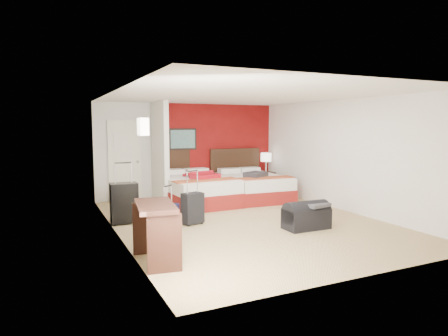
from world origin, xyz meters
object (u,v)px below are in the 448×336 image
nightstand (266,182)px  duffel_bag (306,217)px  bed_left (196,190)px  suitcase_black (124,204)px  red_suitcase_open (201,175)px  suitcase_charcoal (193,209)px  bed_right (253,187)px  table_lamp (266,162)px  suitcase_navy (168,221)px  desk (156,233)px

nightstand → duffel_bag: nightstand is taller
bed_left → suitcase_black: (-2.00, -1.30, 0.06)m
bed_left → red_suitcase_open: red_suitcase_open is taller
suitcase_black → suitcase_charcoal: suitcase_black is taller
bed_right → table_lamp: 1.28m
suitcase_charcoal → suitcase_navy: size_ratio=1.14×
suitcase_navy → table_lamp: bearing=1.1°
suitcase_black → duffel_bag: (3.00, -1.82, -0.18)m
red_suitcase_open → table_lamp: table_lamp is taller
bed_right → red_suitcase_open: bearing=-174.7°
red_suitcase_open → suitcase_black: size_ratio=1.15×
nightstand → duffel_bag: bearing=-110.5°
suitcase_navy → duffel_bag: 2.55m
bed_left → duffel_bag: bed_left is taller
suitcase_charcoal → bed_left: bearing=52.9°
nightstand → suitcase_black: (-4.43, -2.03, 0.10)m
bed_right → nightstand: bearing=45.8°
red_suitcase_open → table_lamp: bearing=7.8°
suitcase_black → bed_left: bearing=34.7°
red_suitcase_open → suitcase_navy: (-1.56, -2.35, -0.45)m
bed_left → suitcase_navy: bearing=-123.1°
bed_left → suitcase_navy: bed_left is taller
suitcase_charcoal → duffel_bag: suitcase_charcoal is taller
bed_left → desk: (-2.02, -3.72, 0.09)m
red_suitcase_open → suitcase_black: bearing=-162.2°
nightstand → suitcase_navy: bearing=-140.9°
table_lamp → desk: 6.31m
bed_left → bed_right: bearing=-4.0°
nightstand → duffel_bag: (-1.43, -3.84, -0.08)m
red_suitcase_open → nightstand: (2.33, 0.83, -0.42)m
nightstand → suitcase_charcoal: bearing=-140.8°
bed_left → duffel_bag: size_ratio=2.59×
bed_left → nightstand: (2.43, 0.73, -0.04)m
suitcase_black → suitcase_navy: size_ratio=1.51×
nightstand → desk: size_ratio=0.58×
nightstand → suitcase_charcoal: (-3.24, -2.65, 0.00)m
table_lamp → suitcase_black: 4.89m
suitcase_charcoal → desk: (-1.22, -1.80, 0.13)m
duffel_bag → desk: desk is taller
table_lamp → duffel_bag: table_lamp is taller
desk → table_lamp: bearing=53.4°
bed_left → desk: size_ratio=2.16×
suitcase_navy → desk: desk is taller
nightstand → desk: desk is taller
nightstand → red_suitcase_open: bearing=-160.5°
suitcase_charcoal → table_lamp: bearing=25.1°
bed_right → desk: (-3.60, -3.67, 0.11)m
suitcase_black → suitcase_charcoal: size_ratio=1.32×
suitcase_black → suitcase_charcoal: bearing=-25.6°
suitcase_black → desk: 2.42m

